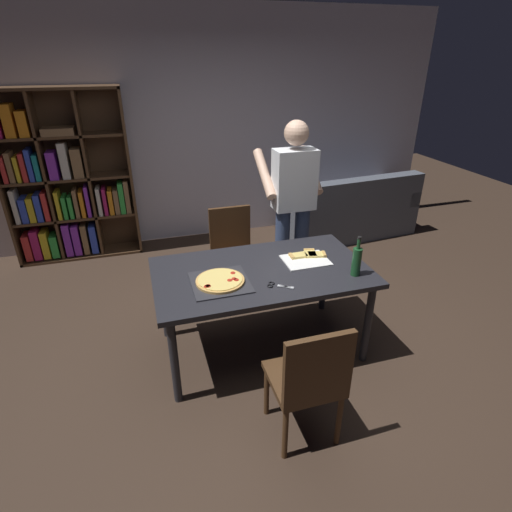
{
  "coord_description": "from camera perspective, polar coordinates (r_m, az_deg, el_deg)",
  "views": [
    {
      "loc": [
        -0.84,
        -2.62,
        2.26
      ],
      "look_at": [
        0.0,
        0.15,
        0.8
      ],
      "focal_mm": 28.36,
      "sensor_mm": 36.0,
      "label": 1
    }
  ],
  "objects": [
    {
      "name": "dining_table",
      "position": [
        3.18,
        0.78,
        -3.13
      ],
      "size": [
        1.67,
        0.95,
        0.75
      ],
      "color": "#232328",
      "rests_on": "ground_plane"
    },
    {
      "name": "back_wall",
      "position": [
        5.36,
        -7.96,
        17.26
      ],
      "size": [
        6.4,
        0.1,
        2.8
      ],
      "primitive_type": "cube",
      "color": "#BCB7C6",
      "rests_on": "ground_plane"
    },
    {
      "name": "pizza_slices_on_towel",
      "position": [
        3.33,
        7.2,
        -0.21
      ],
      "size": [
        0.38,
        0.3,
        0.03
      ],
      "color": "white",
      "rests_on": "dining_table"
    },
    {
      "name": "pepperoni_pizza_on_tray",
      "position": [
        2.97,
        -5.08,
        -3.55
      ],
      "size": [
        0.42,
        0.42,
        0.04
      ],
      "color": "#2D2D33",
      "rests_on": "dining_table"
    },
    {
      "name": "ground_plane",
      "position": [
        3.56,
        0.72,
        -12.63
      ],
      "size": [
        12.0,
        12.0,
        0.0
      ],
      "primitive_type": "plane",
      "color": "#38281E"
    },
    {
      "name": "person_serving_pizza",
      "position": [
        3.85,
        5.22,
        7.49
      ],
      "size": [
        0.55,
        0.54,
        1.75
      ],
      "color": "#38476B",
      "rests_on": "ground_plane"
    },
    {
      "name": "chair_near_camera",
      "position": [
        2.55,
        7.55,
        -16.73
      ],
      "size": [
        0.42,
        0.42,
        0.9
      ],
      "color": "#472D19",
      "rests_on": "ground_plane"
    },
    {
      "name": "wine_bottle",
      "position": [
        3.11,
        14.0,
        -0.66
      ],
      "size": [
        0.07,
        0.07,
        0.32
      ],
      "color": "#194723",
      "rests_on": "dining_table"
    },
    {
      "name": "kitchen_scissors",
      "position": [
        2.93,
        2.86,
        -4.15
      ],
      "size": [
        0.19,
        0.15,
        0.01
      ],
      "color": "silver",
      "rests_on": "dining_table"
    },
    {
      "name": "chair_far_side",
      "position": [
        4.08,
        -3.3,
        1.29
      ],
      "size": [
        0.42,
        0.42,
        0.9
      ],
      "color": "#472D19",
      "rests_on": "ground_plane"
    },
    {
      "name": "couch",
      "position": [
        5.71,
        13.15,
        5.99
      ],
      "size": [
        1.77,
        1.0,
        0.85
      ],
      "color": "#4C515B",
      "rests_on": "ground_plane"
    },
    {
      "name": "bookshelf",
      "position": [
        5.24,
        -25.43,
        9.1
      ],
      "size": [
        1.4,
        0.35,
        1.95
      ],
      "color": "#513823",
      "rests_on": "ground_plane"
    }
  ]
}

